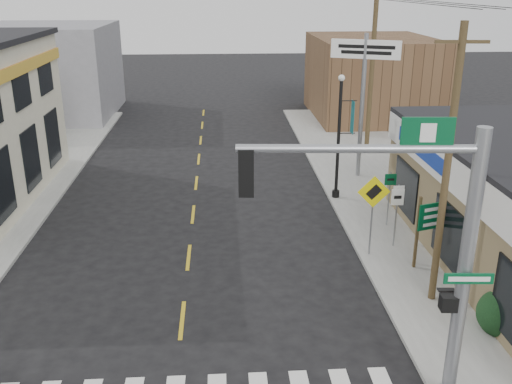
{
  "coord_description": "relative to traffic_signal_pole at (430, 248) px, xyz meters",
  "views": [
    {
      "loc": [
        1.21,
        -10.22,
        9.1
      ],
      "look_at": [
        2.32,
        6.92,
        2.8
      ],
      "focal_mm": 40.0,
      "sensor_mm": 36.0,
      "label": 1
    }
  ],
  "objects": [
    {
      "name": "lamp_post",
      "position": [
        0.95,
        13.36,
        -0.79
      ],
      "size": [
        0.7,
        0.55,
        5.41
      ],
      "rotation": [
        0.0,
        0.0,
        -0.0
      ],
      "color": "black",
      "rests_on": "sidewalk_right"
    },
    {
      "name": "bldg_distant_left",
      "position": [
        -16.41,
        32.03,
        -0.86
      ],
      "size": [
        9.0,
        10.0,
        6.4
      ],
      "primitive_type": "cube",
      "color": "gray",
      "rests_on": "ground"
    },
    {
      "name": "shrub_back",
      "position": [
        5.59,
        7.94,
        -3.53
      ],
      "size": [
        1.06,
        1.06,
        0.8
      ],
      "primitive_type": "ellipsoid",
      "color": "black",
      "rests_on": "sidewalk_right"
    },
    {
      "name": "sidewalk_right",
      "position": [
        3.59,
        13.03,
        -4.0
      ],
      "size": [
        6.0,
        38.0,
        0.13
      ],
      "primitive_type": "cube",
      "color": "gray",
      "rests_on": "ground"
    },
    {
      "name": "guide_sign",
      "position": [
        2.79,
        6.53,
        -2.29
      ],
      "size": [
        1.44,
        0.13,
        2.52
      ],
      "rotation": [
        0.0,
        0.0,
        0.32
      ],
      "color": "#4D3D23",
      "rests_on": "sidewalk_right"
    },
    {
      "name": "traffic_signal_pole",
      "position": [
        0.0,
        0.0,
        0.0
      ],
      "size": [
        5.22,
        0.39,
        6.61
      ],
      "rotation": [
        0.0,
        0.0,
        -0.07
      ],
      "color": "gray",
      "rests_on": "sidewalk_right"
    },
    {
      "name": "fire_hydrant",
      "position": [
        3.09,
        4.78,
        -3.54
      ],
      "size": [
        0.23,
        0.23,
        0.72
      ],
      "rotation": [
        0.0,
        0.0,
        -0.29
      ],
      "color": "#CEB402",
      "rests_on": "sidewalk_right"
    },
    {
      "name": "dance_center_sign",
      "position": [
        2.58,
        16.33,
        1.21
      ],
      "size": [
        3.22,
        0.2,
        6.84
      ],
      "rotation": [
        0.0,
        0.0,
        -0.41
      ],
      "color": "gray",
      "rests_on": "sidewalk_right"
    },
    {
      "name": "shrub_front",
      "position": [
        3.36,
        2.78,
        -3.43
      ],
      "size": [
        1.34,
        1.34,
        1.01
      ],
      "primitive_type": "ellipsoid",
      "color": "#17371B",
      "rests_on": "sidewalk_right"
    },
    {
      "name": "utility_pole_near",
      "position": [
        2.09,
        4.56,
        0.21
      ],
      "size": [
        1.41,
        0.21,
        8.08
      ],
      "rotation": [
        0.0,
        0.0,
        -0.09
      ],
      "color": "#463825",
      "rests_on": "sidewalk_right"
    },
    {
      "name": "center_line",
      "position": [
        -5.41,
        8.03,
        -4.06
      ],
      "size": [
        0.12,
        56.0,
        0.01
      ],
      "primitive_type": "cube",
      "color": "gold",
      "rests_on": "ground"
    },
    {
      "name": "bldg_distant_right",
      "position": [
        6.59,
        30.03,
        -1.26
      ],
      "size": [
        8.0,
        10.0,
        5.6
      ],
      "primitive_type": "cube",
      "color": "brown",
      "rests_on": "ground"
    },
    {
      "name": "ped_crossing_sign",
      "position": [
        0.95,
        7.61,
        -1.96
      ],
      "size": [
        1.13,
        0.08,
        2.9
      ],
      "rotation": [
        0.0,
        0.0,
        0.0
      ],
      "color": "gray",
      "rests_on": "sidewalk_right"
    },
    {
      "name": "utility_pole_far",
      "position": [
        4.09,
        20.62,
        1.14
      ],
      "size": [
        1.72,
        0.26,
        9.89
      ],
      "rotation": [
        0.0,
        0.0,
        -0.03
      ],
      "color": "#44361E",
      "rests_on": "sidewalk_right"
    }
  ]
}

